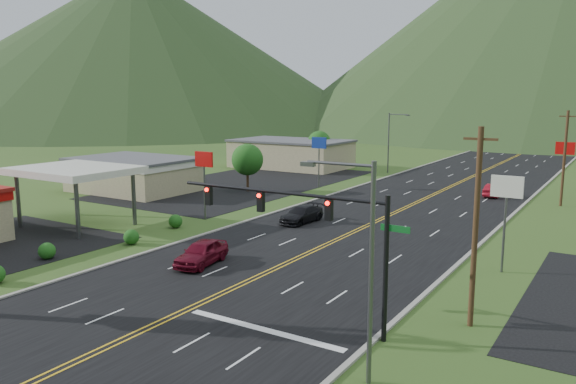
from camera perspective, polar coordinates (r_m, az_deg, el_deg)
The scene contains 18 objects.
traffic_signal at distance 27.76m, azimuth 2.30°, elevation -2.96°, with size 13.10×0.43×7.00m.
streetlight_east at distance 22.28m, azimuth 7.73°, elevation -6.61°, with size 3.28×0.25×9.00m.
streetlight_west at distance 85.80m, azimuth 10.39°, elevation 5.35°, with size 3.28×0.25×9.00m.
gas_canopy at distance 52.84m, azimuth -20.85°, elevation 1.94°, with size 10.00×8.00×5.30m.
building_west_mid at distance 70.97m, azimuth -15.37°, elevation 1.93°, with size 14.40×10.40×4.10m.
building_west_far at distance 91.60m, azimuth 0.31°, elevation 3.94°, with size 18.40×11.40×4.50m.
pole_sign_west_a at distance 52.46m, azimuth -8.53°, elevation 2.61°, with size 2.00×0.18×6.40m.
pole_sign_west_b at distance 70.54m, azimuth 3.17°, elevation 4.49°, with size 2.00×0.18×6.40m.
pole_sign_east_a at distance 38.69m, azimuth 21.31°, elevation -0.44°, with size 2.00×0.18×6.40m.
pole_sign_east_b at distance 70.17m, azimuth 26.29°, elevation 3.48°, with size 2.00×0.18×6.40m.
tree_west_a at distance 67.99m, azimuth -4.15°, elevation 3.30°, with size 3.84×3.84×5.82m.
tree_west_b at distance 93.38m, azimuth 3.18°, elevation 5.04°, with size 3.84×3.84×5.82m.
utility_pole_a at distance 28.96m, azimuth 18.52°, elevation -3.34°, with size 1.60×0.28×10.00m.
utility_pole_b at distance 65.16m, azimuth 26.27°, elevation 3.14°, with size 1.60×0.28×10.00m.
mountain_nw at distance 231.68m, azimuth -15.21°, elevation 13.94°, with size 190.00×190.00×60.00m, color #223F1C.
car_red_near at distance 39.00m, azimuth -8.78°, elevation -6.16°, with size 1.97×4.89×1.67m, color maroon.
car_dark_mid at distance 51.26m, azimuth 1.39°, elevation -2.33°, with size 2.08×5.10×1.48m, color black.
car_red_far at distance 68.76m, azimuth 20.24°, elevation 0.14°, with size 1.55×4.44×1.46m, color maroon.
Camera 1 is at (19.89, -9.54, 11.39)m, focal length 35.00 mm.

